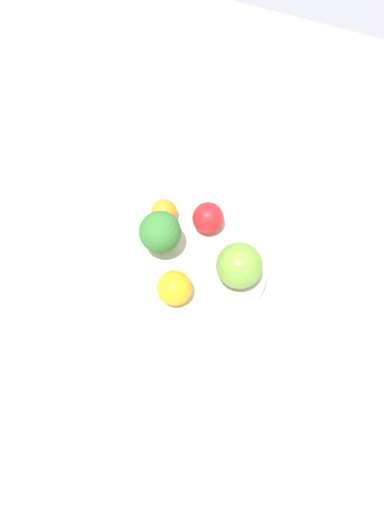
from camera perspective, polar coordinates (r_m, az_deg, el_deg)
The scene contains 8 objects.
ground_plane at distance 0.74m, azimuth -0.00°, elevation -2.23°, with size 6.00×6.00×0.00m, color gray.
table_surface at distance 0.73m, azimuth -0.00°, elevation -1.87°, with size 1.20×1.20×0.02m.
bowl at distance 0.71m, azimuth -0.00°, elevation -0.97°, with size 0.21×0.21×0.03m.
broccoli at distance 0.67m, azimuth -3.73°, elevation 2.59°, with size 0.06×0.06×0.07m.
apple_red at distance 0.66m, azimuth 5.41°, elevation -1.14°, with size 0.06×0.06×0.06m.
apple_green at distance 0.70m, azimuth 1.58°, elevation 4.47°, with size 0.04×0.04×0.04m.
orange_front at distance 0.71m, azimuth -3.22°, elevation 5.08°, with size 0.04×0.04×0.04m.
orange_back at distance 0.65m, azimuth -2.16°, elevation -3.62°, with size 0.05×0.05×0.05m.
Camera 1 is at (-0.13, 0.30, 0.66)m, focal length 35.00 mm.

